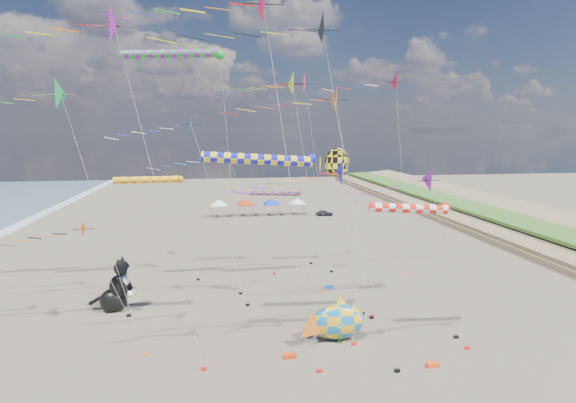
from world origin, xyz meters
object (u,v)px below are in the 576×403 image
(parked_car, at_px, (324,213))
(cat_inflatable, at_px, (116,284))
(fish_inflatable, at_px, (338,321))
(child_green, at_px, (341,337))
(child_blue, at_px, (312,324))
(person_adult, at_px, (308,329))

(parked_car, bearing_deg, cat_inflatable, 151.76)
(fish_inflatable, relative_size, parked_car, 1.73)
(cat_inflatable, height_order, parked_car, cat_inflatable)
(fish_inflatable, height_order, child_green, fish_inflatable)
(child_blue, bearing_deg, parked_car, 29.02)
(child_green, xyz_separation_m, parked_car, (10.98, 51.17, 0.04))
(child_green, height_order, parked_car, parked_car)
(person_adult, bearing_deg, fish_inflatable, -56.17)
(person_adult, distance_m, child_green, 2.60)
(cat_inflatable, xyz_separation_m, person_adult, (15.99, -8.32, -1.71))
(cat_inflatable, height_order, child_green, cat_inflatable)
(fish_inflatable, bearing_deg, child_blue, 128.88)
(child_green, distance_m, parked_car, 52.33)
(child_green, xyz_separation_m, child_blue, (-1.70, 2.64, -0.02))
(cat_inflatable, height_order, person_adult, cat_inflatable)
(cat_inflatable, height_order, fish_inflatable, cat_inflatable)
(fish_inflatable, distance_m, person_adult, 2.37)
(cat_inflatable, distance_m, parked_car, 50.96)
(fish_inflatable, bearing_deg, child_green, -81.18)
(parked_car, bearing_deg, child_green, 174.73)
(parked_car, bearing_deg, child_blue, 172.20)
(child_green, bearing_deg, cat_inflatable, 137.64)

